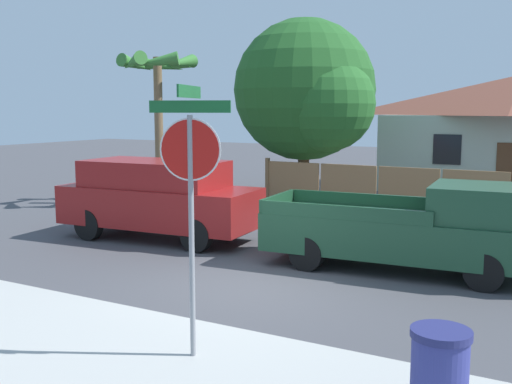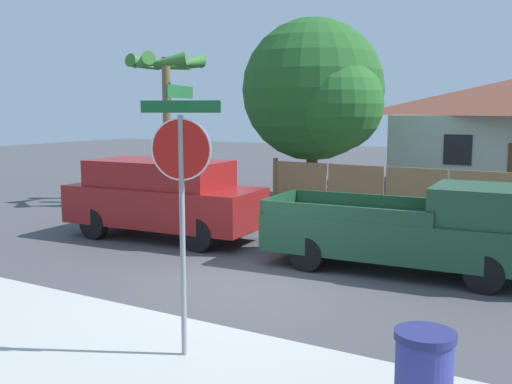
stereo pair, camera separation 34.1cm
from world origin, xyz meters
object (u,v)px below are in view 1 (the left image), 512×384
at_px(oak_tree, 309,93).
at_px(red_suv, 158,197).
at_px(palm_tree, 158,76).
at_px(trash_bin, 439,378).
at_px(stop_sign, 191,173).
at_px(orange_pickup, 413,229).

bearing_deg(oak_tree, red_suv, -94.96).
bearing_deg(palm_tree, trash_bin, -41.85).
height_order(red_suv, trash_bin, red_suv).
height_order(palm_tree, trash_bin, palm_tree).
bearing_deg(stop_sign, palm_tree, 111.32).
height_order(oak_tree, red_suv, oak_tree).
height_order(red_suv, stop_sign, stop_sign).
bearing_deg(orange_pickup, palm_tree, 151.24).
height_order(stop_sign, trash_bin, stop_sign).
bearing_deg(red_suv, oak_tree, 80.84).
bearing_deg(orange_pickup, trash_bin, -77.55).
bearing_deg(red_suv, palm_tree, 123.19).
relative_size(stop_sign, trash_bin, 3.39).
xyz_separation_m(red_suv, stop_sign, (4.76, -5.42, 1.33)).
distance_m(red_suv, trash_bin, 9.76).
xyz_separation_m(oak_tree, stop_sign, (4.10, -12.96, -1.34)).
distance_m(red_suv, orange_pickup, 6.20).
height_order(oak_tree, palm_tree, oak_tree).
height_order(orange_pickup, stop_sign, stop_sign).
xyz_separation_m(palm_tree, stop_sign, (8.11, -9.81, -1.86)).
relative_size(palm_tree, stop_sign, 1.44).
height_order(oak_tree, orange_pickup, oak_tree).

